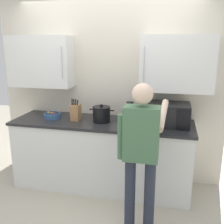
# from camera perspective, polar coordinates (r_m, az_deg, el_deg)

# --- Properties ---
(ground_plane) EXTENTS (9.53, 9.53, 0.00)m
(ground_plane) POSITION_cam_1_polar(r_m,az_deg,el_deg) (3.22, -5.91, -22.16)
(ground_plane) COLOR #B7AD99
(back_wall_tiled) EXTENTS (3.22, 0.44, 2.79)m
(back_wall_tiled) POSITION_cam_1_polar(r_m,az_deg,el_deg) (3.66, -0.95, 7.73)
(back_wall_tiled) COLOR beige
(back_wall_tiled) RESTS_ON ground_plane
(counter_unit) EXTENTS (2.39, 0.72, 0.93)m
(counter_unit) POSITION_cam_1_polar(r_m,az_deg,el_deg) (3.62, -2.17, -9.16)
(counter_unit) COLOR white
(counter_unit) RESTS_ON ground_plane
(microwave_oven) EXTENTS (0.60, 0.79, 0.27)m
(microwave_oven) POSITION_cam_1_polar(r_m,az_deg,el_deg) (3.34, 11.17, -0.48)
(microwave_oven) COLOR black
(microwave_oven) RESTS_ON counter_unit
(fruit_bowl) EXTENTS (0.23, 0.23, 0.09)m
(fruit_bowl) POSITION_cam_1_polar(r_m,az_deg,el_deg) (3.69, -12.93, -0.70)
(fruit_bowl) COLOR #335684
(fruit_bowl) RESTS_ON counter_unit
(thermos_flask) EXTENTS (0.09, 0.09, 0.28)m
(thermos_flask) POSITION_cam_1_polar(r_m,az_deg,el_deg) (3.35, 3.90, -0.09)
(thermos_flask) COLOR #B7BABF
(thermos_flask) RESTS_ON counter_unit
(stock_pot) EXTENTS (0.33, 0.23, 0.23)m
(stock_pot) POSITION_cam_1_polar(r_m,az_deg,el_deg) (3.42, -2.25, -0.47)
(stock_pot) COLOR black
(stock_pot) RESTS_ON counter_unit
(knife_block) EXTENTS (0.11, 0.15, 0.29)m
(knife_block) POSITION_cam_1_polar(r_m,az_deg,el_deg) (3.52, -7.91, -0.03)
(knife_block) COLOR #A37547
(knife_block) RESTS_ON counter_unit
(person_figure) EXTENTS (0.47, 0.63, 1.58)m
(person_figure) POSITION_cam_1_polar(r_m,az_deg,el_deg) (2.60, 6.39, -7.70)
(person_figure) COLOR #282D3D
(person_figure) RESTS_ON ground_plane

